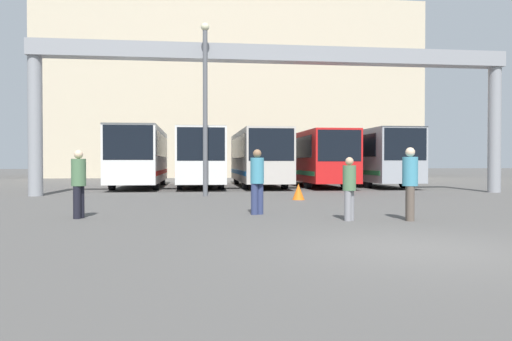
{
  "coord_description": "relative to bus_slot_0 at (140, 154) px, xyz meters",
  "views": [
    {
      "loc": [
        -3.73,
        -7.95,
        1.46
      ],
      "look_at": [
        -0.77,
        16.23,
        1.04
      ],
      "focal_mm": 35.0,
      "sensor_mm": 36.0,
      "label": 1
    }
  ],
  "objects": [
    {
      "name": "pedestrian_near_center",
      "position": [
        0.16,
        -15.88,
        -0.97
      ],
      "size": [
        0.37,
        0.37,
        1.77
      ],
      "rotation": [
        0.0,
        0.0,
        4.38
      ],
      "color": "black",
      "rests_on": "ground"
    },
    {
      "name": "lamp_post",
      "position": [
        3.58,
        -7.88,
        2.13
      ],
      "size": [
        0.36,
        0.36,
        7.36
      ],
      "color": "#595B60",
      "rests_on": "ground"
    },
    {
      "name": "pedestrian_mid_left",
      "position": [
        6.95,
        -17.19,
        -1.07
      ],
      "size": [
        0.33,
        0.33,
        1.58
      ],
      "rotation": [
        0.0,
        0.0,
        3.92
      ],
      "color": "gray",
      "rests_on": "ground"
    },
    {
      "name": "pedestrian_near_right",
      "position": [
        8.45,
        -17.38,
        -0.94
      ],
      "size": [
        0.38,
        0.38,
        1.82
      ],
      "rotation": [
        0.0,
        0.0,
        4.41
      ],
      "color": "brown",
      "rests_on": "ground"
    },
    {
      "name": "bus_slot_4",
      "position": [
        13.75,
        0.94,
        -0.01
      ],
      "size": [
        2.47,
        11.93,
        3.29
      ],
      "color": "#999EA5",
      "rests_on": "ground"
    },
    {
      "name": "overhead_gantry",
      "position": [
        6.87,
        -6.89,
        3.54
      ],
      "size": [
        21.61,
        0.8,
        6.67
      ],
      "color": "gray",
      "rests_on": "ground"
    },
    {
      "name": "bus_slot_0",
      "position": [
        0.0,
        0.0,
        0.0
      ],
      "size": [
        2.57,
        10.05,
        3.32
      ],
      "color": "silver",
      "rests_on": "ground"
    },
    {
      "name": "building_backdrop",
      "position": [
        6.87,
        22.53,
        6.53
      ],
      "size": [
        36.5,
        12.0,
        16.88
      ],
      "color": "beige",
      "rests_on": "ground"
    },
    {
      "name": "bus_slot_3",
      "position": [
        10.31,
        0.7,
        -0.09
      ],
      "size": [
        2.45,
        11.46,
        3.17
      ],
      "color": "red",
      "rests_on": "ground"
    },
    {
      "name": "bus_slot_1",
      "position": [
        3.44,
        0.24,
        -0.05
      ],
      "size": [
        2.53,
        10.53,
        3.23
      ],
      "color": "silver",
      "rests_on": "ground"
    },
    {
      "name": "ground_plane",
      "position": [
        6.87,
        -21.24,
        -1.91
      ],
      "size": [
        200.0,
        200.0,
        0.0
      ],
      "primitive_type": "plane",
      "color": "#514F4C"
    },
    {
      "name": "bus_slot_2",
      "position": [
        6.87,
        0.19,
        -0.06
      ],
      "size": [
        2.49,
        10.42,
        3.22
      ],
      "color": "beige",
      "rests_on": "ground"
    },
    {
      "name": "pedestrian_near_left",
      "position": [
        4.86,
        -15.46,
        -0.95
      ],
      "size": [
        0.38,
        0.38,
        1.81
      ],
      "rotation": [
        0.0,
        0.0,
        3.53
      ],
      "color": "navy",
      "rests_on": "ground"
    },
    {
      "name": "traffic_cone",
      "position": [
        7.11,
        -10.33,
        -1.6
      ],
      "size": [
        0.47,
        0.47,
        0.62
      ],
      "color": "orange",
      "rests_on": "ground"
    }
  ]
}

